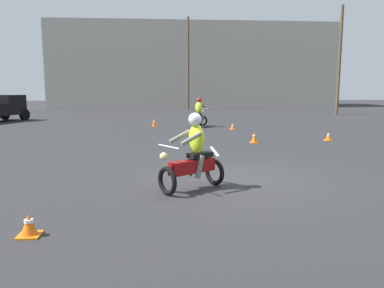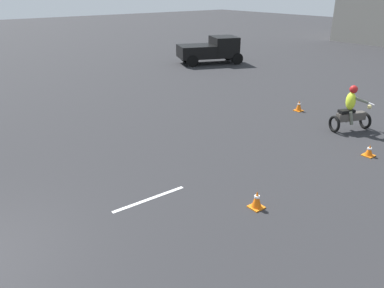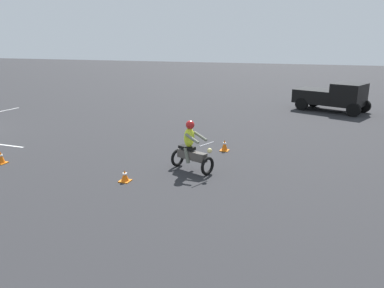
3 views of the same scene
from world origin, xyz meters
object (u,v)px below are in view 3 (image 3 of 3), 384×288
object	(u,v)px
motorcycle_rider_background	(191,149)
traffic_cone_near_left	(1,158)
pickup_truck	(333,96)
traffic_cone_mid_center	(125,176)
traffic_cone_near_right	(225,145)

from	to	relation	value
motorcycle_rider_background	traffic_cone_near_left	world-z (taller)	motorcycle_rider_background
pickup_truck	traffic_cone_mid_center	size ratio (longest dim) A/B	12.66
pickup_truck	traffic_cone_near_right	distance (m)	11.05
pickup_truck	traffic_cone_mid_center	distance (m)	15.65
traffic_cone_near_left	traffic_cone_mid_center	world-z (taller)	traffic_cone_near_left
traffic_cone_near_right	traffic_cone_near_left	bearing A→B (deg)	-59.10
motorcycle_rider_background	pickup_truck	distance (m)	13.57
pickup_truck	traffic_cone_near_left	size ratio (longest dim) A/B	10.30
motorcycle_rider_background	pickup_truck	xyz separation A→B (m)	(-12.85, 4.35, 0.20)
pickup_truck	motorcycle_rider_background	bearing A→B (deg)	3.33
pickup_truck	traffic_cone_near_right	world-z (taller)	pickup_truck
traffic_cone_near_left	motorcycle_rider_background	bearing A→B (deg)	103.74
pickup_truck	traffic_cone_mid_center	bearing A→B (deg)	-0.08
pickup_truck	traffic_cone_near_left	bearing A→B (deg)	-14.74
motorcycle_rider_background	traffic_cone_near_left	size ratio (longest dim) A/B	3.76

